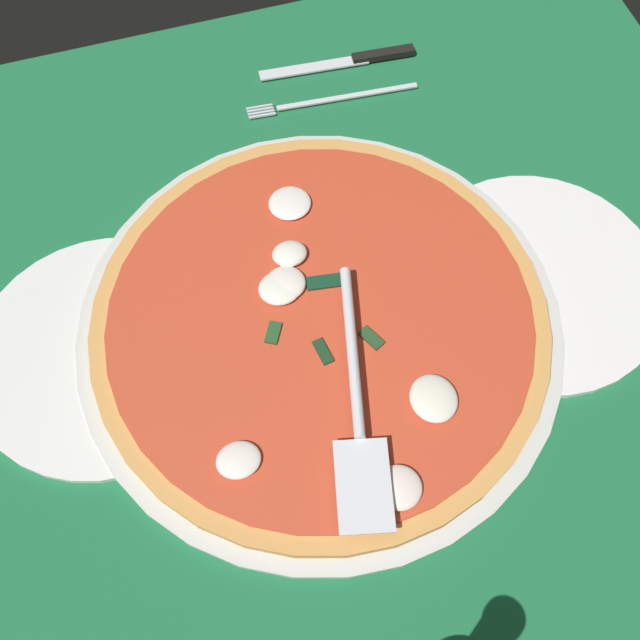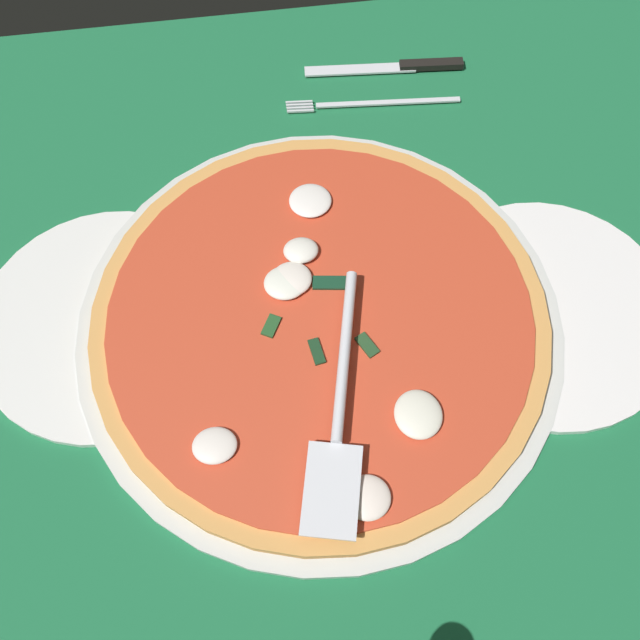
% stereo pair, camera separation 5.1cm
% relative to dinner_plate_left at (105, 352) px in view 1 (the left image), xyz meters
% --- Properties ---
extents(ground_plane, '(0.94, 0.94, 0.01)m').
position_rel_dinner_plate_left_xyz_m(ground_plane, '(0.22, -0.07, -0.01)').
color(ground_plane, '#1C683D').
extents(checker_pattern, '(0.94, 0.94, 0.00)m').
position_rel_dinner_plate_left_xyz_m(checker_pattern, '(0.22, -0.07, -0.01)').
color(checker_pattern, silver).
rests_on(checker_pattern, ground_plane).
extents(pizza_pan, '(0.46, 0.46, 0.01)m').
position_rel_dinner_plate_left_xyz_m(pizza_pan, '(0.20, -0.03, 0.00)').
color(pizza_pan, silver).
rests_on(pizza_pan, ground_plane).
extents(dinner_plate_left, '(0.25, 0.25, 0.01)m').
position_rel_dinner_plate_left_xyz_m(dinner_plate_left, '(0.00, 0.00, 0.00)').
color(dinner_plate_left, white).
rests_on(dinner_plate_left, ground_plane).
extents(dinner_plate_right, '(0.25, 0.25, 0.01)m').
position_rel_dinner_plate_left_xyz_m(dinner_plate_right, '(0.42, -0.05, 0.00)').
color(dinner_plate_right, white).
rests_on(dinner_plate_right, ground_plane).
extents(pizza, '(0.43, 0.43, 0.03)m').
position_rel_dinner_plate_left_xyz_m(pizza, '(0.20, -0.04, 0.01)').
color(pizza, '#DA974C').
rests_on(pizza, pizza_pan).
extents(pizza_server, '(0.08, 0.24, 0.01)m').
position_rel_dinner_plate_left_xyz_m(pizza_server, '(0.20, -0.13, 0.04)').
color(pizza_server, silver).
rests_on(pizza_server, pizza).
extents(place_setting_far, '(0.21, 0.13, 0.01)m').
position_rel_dinner_plate_left_xyz_m(place_setting_far, '(0.32, 0.26, -0.00)').
color(place_setting_far, silver).
rests_on(place_setting_far, ground_plane).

